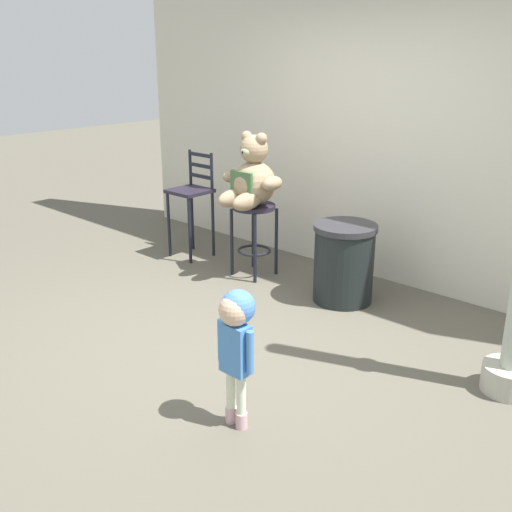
{
  "coord_description": "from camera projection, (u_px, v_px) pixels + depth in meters",
  "views": [
    {
      "loc": [
        2.94,
        -2.85,
        2.12
      ],
      "look_at": [
        -0.01,
        0.37,
        0.6
      ],
      "focal_mm": 42.34,
      "sensor_mm": 36.0,
      "label": 1
    }
  ],
  "objects": [
    {
      "name": "bar_chair_empty",
      "position": [
        192.0,
        197.0,
        6.26
      ],
      "size": [
        0.38,
        0.38,
        1.1
      ],
      "color": "#231D2D",
      "rests_on": "ground_plane"
    },
    {
      "name": "bar_stool_with_teddy",
      "position": [
        254.0,
        225.0,
        5.76
      ],
      "size": [
        0.41,
        0.41,
        0.7
      ],
      "color": "#231D2D",
      "rests_on": "ground_plane"
    },
    {
      "name": "building_wall",
      "position": [
        389.0,
        64.0,
        5.39
      ],
      "size": [
        6.21,
        0.3,
        3.93
      ],
      "primitive_type": "cube",
      "color": "beige",
      "rests_on": "ground_plane"
    },
    {
      "name": "teddy_bear",
      "position": [
        252.0,
        179.0,
        5.59
      ],
      "size": [
        0.64,
        0.58,
        0.68
      ],
      "color": "#9A8263",
      "rests_on": "bar_stool_with_teddy"
    },
    {
      "name": "trash_bin",
      "position": [
        344.0,
        263.0,
        5.21
      ],
      "size": [
        0.55,
        0.55,
        0.69
      ],
      "color": "black",
      "rests_on": "ground_plane"
    },
    {
      "name": "ground_plane",
      "position": [
        224.0,
        342.0,
        4.56
      ],
      "size": [
        24.0,
        24.0,
        0.0
      ],
      "primitive_type": "plane",
      "color": "#5C584A"
    },
    {
      "name": "child_walking",
      "position": [
        236.0,
        330.0,
        3.37
      ],
      "size": [
        0.27,
        0.22,
        0.85
      ],
      "rotation": [
        0.0,
        0.0,
        -1.75
      ],
      "color": "#CEA5AC",
      "rests_on": "ground_plane"
    }
  ]
}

